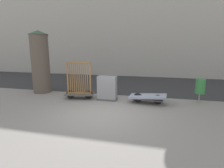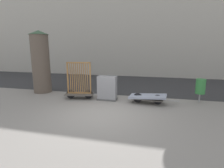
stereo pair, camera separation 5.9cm
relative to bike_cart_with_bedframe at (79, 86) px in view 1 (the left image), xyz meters
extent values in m
plane|color=gray|center=(1.76, -1.88, -0.66)|extent=(60.00, 60.00, 0.00)
cube|color=#2D2D30|center=(1.76, 4.64, -0.66)|extent=(56.00, 7.01, 0.01)
cube|color=#B2ADA3|center=(1.76, 10.15, 4.68)|extent=(48.00, 4.00, 10.68)
cube|color=#4C4742|center=(-0.01, 0.00, -0.41)|extent=(1.59, 1.03, 0.04)
cylinder|color=black|center=(0.46, 0.09, -0.43)|extent=(0.47, 0.13, 0.47)
cylinder|color=black|center=(-0.47, -0.09, -0.43)|extent=(0.47, 0.13, 0.47)
cylinder|color=gray|center=(1.06, 0.21, -0.41)|extent=(0.69, 0.17, 0.03)
cube|color=olive|center=(-0.01, 0.00, -0.35)|extent=(1.24, 0.31, 0.07)
cube|color=olive|center=(-0.01, 0.00, 1.23)|extent=(1.24, 0.31, 0.07)
cube|color=olive|center=(-0.58, -0.12, 0.44)|extent=(0.08, 0.08, 1.66)
cube|color=olive|center=(0.57, 0.11, 0.44)|extent=(0.08, 0.08, 1.66)
cube|color=olive|center=(-0.45, -0.09, 0.44)|extent=(0.04, 0.06, 1.59)
cube|color=olive|center=(-0.35, -0.07, 0.44)|extent=(0.04, 0.06, 1.59)
cube|color=olive|center=(-0.25, -0.05, 0.44)|extent=(0.04, 0.06, 1.59)
cube|color=olive|center=(-0.15, -0.03, 0.44)|extent=(0.04, 0.06, 1.59)
cube|color=olive|center=(-0.06, -0.01, 0.44)|extent=(0.04, 0.06, 1.59)
cube|color=olive|center=(0.04, 0.01, 0.44)|extent=(0.04, 0.06, 1.59)
cube|color=olive|center=(0.14, 0.03, 0.44)|extent=(0.04, 0.06, 1.59)
cube|color=olive|center=(0.24, 0.05, 0.44)|extent=(0.04, 0.06, 1.59)
cube|color=olive|center=(0.34, 0.07, 0.44)|extent=(0.04, 0.06, 1.59)
cube|color=olive|center=(0.44, 0.09, 0.44)|extent=(0.04, 0.06, 1.59)
cube|color=#4C4742|center=(3.53, 0.00, -0.41)|extent=(1.54, 0.91, 0.04)
cylinder|color=black|center=(4.00, -0.05, -0.43)|extent=(0.47, 0.09, 0.47)
cylinder|color=black|center=(3.06, 0.05, -0.43)|extent=(0.47, 0.09, 0.47)
cylinder|color=gray|center=(4.61, -0.12, -0.41)|extent=(0.70, 0.11, 0.03)
cube|color=#8C93A8|center=(3.53, 0.00, -0.31)|extent=(1.82, 1.00, 0.23)
cube|color=#4C4C4C|center=(1.48, 0.11, -0.62)|extent=(1.01, 0.51, 0.08)
cube|color=gray|center=(1.48, 0.11, -0.04)|extent=(0.95, 0.45, 1.24)
cylinder|color=gray|center=(6.01, 0.79, -0.44)|extent=(0.06, 0.06, 0.44)
cylinder|color=#337F3D|center=(6.01, 0.79, 0.14)|extent=(0.45, 0.45, 0.72)
cylinder|color=brown|center=(-2.78, 0.79, 1.03)|extent=(1.03, 1.03, 3.39)
cone|color=#335138|center=(-2.78, 0.79, 2.85)|extent=(1.15, 1.15, 0.24)
camera|label=1|loc=(3.73, -8.30, 1.95)|focal=28.00mm
camera|label=2|loc=(3.79, -8.29, 1.95)|focal=28.00mm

